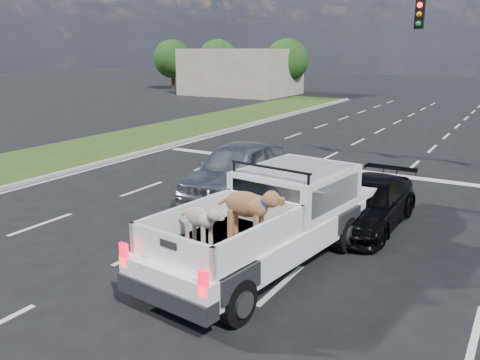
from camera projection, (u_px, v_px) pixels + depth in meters
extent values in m
plane|color=black|center=(207.00, 266.00, 10.80)|extent=(160.00, 160.00, 0.00)
cube|color=silver|center=(179.00, 176.00, 18.37)|extent=(0.12, 60.00, 0.01)
cube|color=silver|center=(264.00, 189.00, 16.67)|extent=(0.12, 60.00, 0.01)
cube|color=silver|center=(370.00, 205.00, 14.97)|extent=(0.12, 60.00, 0.01)
cube|color=silver|center=(107.00, 165.00, 20.10)|extent=(0.15, 60.00, 0.01)
cube|color=silver|center=(354.00, 171.00, 19.16)|extent=(17.00, 0.45, 0.01)
cube|color=#264114|center=(59.00, 157.00, 21.40)|extent=(5.00, 60.00, 0.10)
cube|color=#AAA59C|center=(102.00, 163.00, 20.21)|extent=(0.15, 60.00, 0.14)
cube|color=black|center=(420.00, 15.00, 17.29)|extent=(0.30, 0.18, 0.95)
sphere|color=#FF1607|center=(420.00, 5.00, 17.12)|extent=(0.18, 0.18, 0.18)
cube|color=#C2B194|center=(241.00, 72.00, 50.08)|extent=(10.00, 8.00, 4.40)
cylinder|color=#332114|center=(173.00, 79.00, 56.90)|extent=(0.44, 0.44, 2.16)
sphere|color=#18350E|center=(172.00, 59.00, 56.34)|extent=(4.20, 4.20, 4.20)
cylinder|color=#332114|center=(218.00, 81.00, 53.98)|extent=(0.44, 0.44, 2.16)
sphere|color=#18350E|center=(218.00, 59.00, 53.42)|extent=(4.20, 4.20, 4.20)
cylinder|color=#332114|center=(286.00, 83.00, 50.09)|extent=(0.44, 0.44, 2.16)
sphere|color=#18350E|center=(287.00, 60.00, 49.53)|extent=(4.20, 4.20, 4.20)
cylinder|color=black|center=(158.00, 272.00, 9.56)|extent=(0.40, 0.85, 0.82)
cylinder|color=black|center=(236.00, 301.00, 8.45)|extent=(0.40, 0.85, 0.82)
cylinder|color=black|center=(275.00, 218.00, 12.63)|extent=(0.40, 0.85, 0.82)
cylinder|color=black|center=(344.00, 234.00, 11.52)|extent=(0.40, 0.85, 0.82)
cube|color=white|center=(261.00, 237.00, 10.50)|extent=(2.76, 5.94, 0.56)
cube|color=white|center=(296.00, 188.00, 11.35)|extent=(2.29, 2.72, 0.93)
cube|color=black|center=(265.00, 200.00, 10.40)|extent=(1.66, 0.25, 0.67)
cylinder|color=black|center=(270.00, 167.00, 10.35)|extent=(1.93, 0.30, 0.05)
cube|color=black|center=(222.00, 244.00, 9.47)|extent=(2.26, 2.98, 0.06)
cube|color=white|center=(186.00, 218.00, 9.93)|extent=(0.44, 2.74, 0.56)
cube|color=white|center=(263.00, 239.00, 8.85)|extent=(0.44, 2.74, 0.56)
cube|color=white|center=(171.00, 250.00, 8.37)|extent=(1.92, 0.33, 0.56)
cube|color=#F3051F|center=(124.00, 255.00, 8.80)|extent=(0.18, 0.09, 0.43)
cube|color=#F3051F|center=(203.00, 284.00, 7.71)|extent=(0.18, 0.09, 0.43)
cube|color=black|center=(166.00, 295.00, 8.44)|extent=(2.10, 0.59, 0.32)
imported|color=silver|center=(236.00, 169.00, 15.80)|extent=(2.41, 5.08, 1.68)
imported|color=black|center=(368.00, 203.00, 13.09)|extent=(1.82, 4.31, 1.24)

